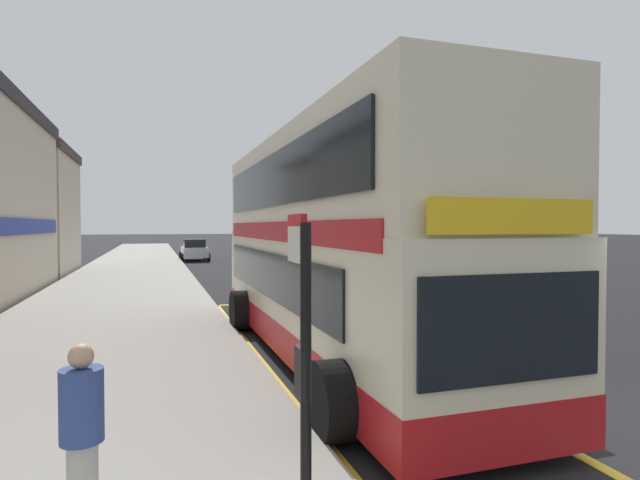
# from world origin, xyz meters

# --- Properties ---
(ground_plane) EXTENTS (260.00, 260.00, 0.00)m
(ground_plane) POSITION_xyz_m (0.00, 32.00, 0.00)
(ground_plane) COLOR black
(pavement_near) EXTENTS (6.00, 76.00, 0.14)m
(pavement_near) POSITION_xyz_m (-7.00, 32.00, 0.07)
(pavement_near) COLOR #A39E93
(pavement_near) RESTS_ON ground
(double_decker_bus) EXTENTS (3.18, 10.94, 4.40)m
(double_decker_bus) POSITION_xyz_m (-2.46, 4.84, 2.06)
(double_decker_bus) COLOR beige
(double_decker_bus) RESTS_ON ground
(bus_bay_markings) EXTENTS (2.81, 13.82, 0.01)m
(bus_bay_markings) POSITION_xyz_m (-2.60, 5.19, 0.01)
(bus_bay_markings) COLOR yellow
(bus_bay_markings) RESTS_ON ground
(bus_stop_sign) EXTENTS (0.09, 0.51, 2.58)m
(bus_stop_sign) POSITION_xyz_m (-4.73, -0.94, 1.67)
(bus_stop_sign) COLOR black
(bus_stop_sign) RESTS_ON pavement_near
(parked_car_navy_behind) EXTENTS (2.09, 4.20, 1.62)m
(parked_car_navy_behind) POSITION_xyz_m (2.65, 15.70, 0.80)
(parked_car_navy_behind) COLOR navy
(parked_car_navy_behind) RESTS_ON ground
(parked_car_silver_ahead) EXTENTS (2.09, 4.20, 1.62)m
(parked_car_silver_ahead) POSITION_xyz_m (-2.99, 34.53, 0.80)
(parked_car_silver_ahead) COLOR #B2B5BA
(parked_car_silver_ahead) RESTS_ON ground
(parked_car_maroon_distant) EXTENTS (2.09, 4.20, 1.62)m
(parked_car_maroon_distant) POSITION_xyz_m (2.93, 35.29, 0.80)
(parked_car_maroon_distant) COLOR maroon
(parked_car_maroon_distant) RESTS_ON ground
(pedestrian_waiting_near_sign) EXTENTS (0.34, 0.34, 1.54)m
(pedestrian_waiting_near_sign) POSITION_xyz_m (-6.43, -0.38, 0.97)
(pedestrian_waiting_near_sign) COLOR #B7B2AD
(pedestrian_waiting_near_sign) RESTS_ON pavement_near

